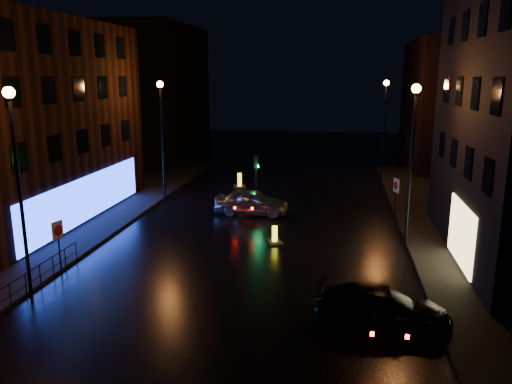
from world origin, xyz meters
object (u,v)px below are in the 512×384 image
Objects in this scene: traffic_signal at (256,198)px; silver_hatchback at (252,202)px; bollard_far at (240,184)px; road_sign_left at (58,235)px; bollard_near at (275,239)px; dark_sedan at (382,307)px; road_sign_right at (396,189)px.

silver_hatchback is at bearing -87.74° from traffic_signal.
silver_hatchback is 7.88m from bollard_far.
traffic_signal is 0.73× the size of silver_hatchback.
bollard_near is at bearing 47.22° from road_sign_left.
silver_hatchback is 0.98× the size of dark_sedan.
silver_hatchback is 3.69× the size of bollard_near.
dark_sedan is 1.92× the size of road_sign_left.
road_sign_left is 19.46m from road_sign_right.
road_sign_left reaches higher than silver_hatchback.
road_sign_left is at bearing -170.41° from bollard_near.
bollard_far is at bearing 29.07° from dark_sedan.
silver_hatchback reaches higher than bollard_near.
road_sign_right reaches higher than dark_sedan.
road_sign_left is 0.96× the size of road_sign_right.
traffic_signal is 2.28× the size of bollard_far.
bollard_far is at bearing 112.98° from traffic_signal.
bollard_near is at bearing -88.68° from bollard_far.
road_sign_right is at bearing -2.43° from dark_sedan.
road_sign_left reaches higher than dark_sedan.
road_sign_left is (-4.47, -18.79, 1.61)m from bollard_far.
dark_sedan is 14.06m from road_sign_right.
bollard_far is 19.38m from road_sign_left.
road_sign_right reaches higher than bollard_far.
silver_hatchback is 3.12× the size of bollard_far.
traffic_signal reaches higher than road_sign_left.
bollard_far is 0.61× the size of road_sign_left.
road_sign_right is at bearing -13.41° from traffic_signal.
silver_hatchback is 1.89× the size of road_sign_left.
bollard_near is at bearing -156.82° from silver_hatchback.
dark_sedan is 23.22m from bollard_far.
traffic_signal reaches higher than road_sign_right.
silver_hatchback is at bearing 73.12° from road_sign_left.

